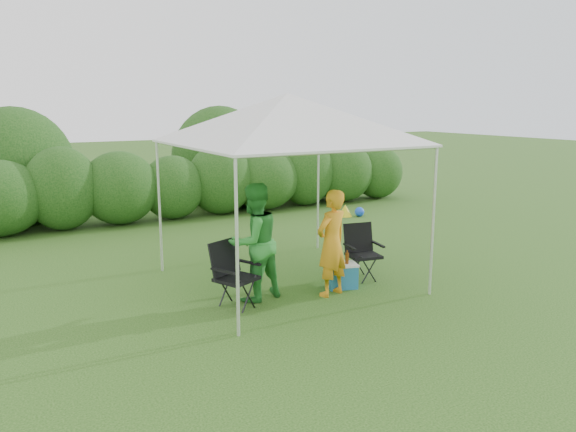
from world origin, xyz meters
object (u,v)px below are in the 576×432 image
canopy (287,119)px  chair_right (361,248)px  man (332,243)px  chair_left (232,270)px  woman (254,242)px  cooler (342,275)px

canopy → chair_right: bearing=-19.0°
man → chair_left: bearing=-28.3°
woman → canopy: bearing=-162.7°
chair_right → cooler: 0.67m
canopy → man: size_ratio=2.04×
chair_right → woman: woman is taller
cooler → chair_left: bearing=-167.4°
man → woman: 1.09m
woman → man: bearing=147.0°
chair_left → woman: size_ratio=0.54×
canopy → man: 1.91m
canopy → woman: (-0.77, -0.45, -1.64)m
chair_left → cooler: (1.73, -0.10, -0.32)m
woman → cooler: size_ratio=3.22×
chair_right → chair_left: size_ratio=0.96×
canopy → woman: bearing=-150.0°
woman → cooler: woman is taller
chair_left → cooler: size_ratio=1.75×
chair_left → man: man is taller
chair_left → man: size_ratio=0.59×
chair_right → chair_left: chair_left is taller
chair_right → man: size_ratio=0.56×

